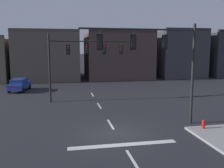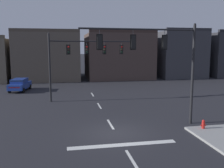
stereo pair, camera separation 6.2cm
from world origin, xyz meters
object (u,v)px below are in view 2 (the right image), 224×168
Objects in this scene: signal_mast_near_side at (159,54)px; fire_hydrant at (203,126)px; car_lot_nearside at (20,84)px; signal_mast_far_side at (80,54)px.

fire_hydrant is (2.67, -1.58, -4.82)m from signal_mast_near_side.
signal_mast_near_side is 21.53m from car_lot_nearside.
car_lot_nearside is (-7.33, 7.15, -4.02)m from signal_mast_far_side.
signal_mast_near_side is 11.17m from signal_mast_far_side.
signal_mast_far_side is (-4.90, 10.04, -0.28)m from signal_mast_near_side.
car_lot_nearside is 23.97m from fire_hydrant.
car_lot_nearside is 6.17× the size of fire_hydrant.
fire_hydrant is at bearing -56.94° from signal_mast_far_side.
signal_mast_near_side is 0.93× the size of signal_mast_far_side.
car_lot_nearside is at bearing 128.43° from fire_hydrant.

